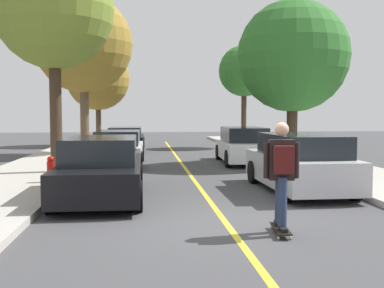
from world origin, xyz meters
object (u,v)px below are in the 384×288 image
at_px(skateboard, 280,229).
at_px(street_tree_right_nearest, 293,56).
at_px(parked_car_right_near, 243,146).
at_px(street_tree_left_far, 98,79).
at_px(parked_car_left_nearest, 102,169).
at_px(parked_car_left_near, 118,148).
at_px(parked_car_left_far, 126,139).
at_px(fire_hydrant, 51,169).
at_px(parked_car_right_nearest, 299,163).
at_px(skateboarder, 282,169).
at_px(street_tree_left_near, 84,44).
at_px(street_tree_right_near, 244,71).
at_px(street_tree_left_nearest, 54,10).

bearing_deg(skateboard, street_tree_right_nearest, 71.03).
bearing_deg(parked_car_right_near, street_tree_left_far, 122.50).
bearing_deg(parked_car_left_nearest, parked_car_left_near, 90.00).
height_order(parked_car_left_far, fire_hydrant, parked_car_left_far).
bearing_deg(parked_car_left_near, parked_car_right_near, 2.42).
bearing_deg(parked_car_right_nearest, parked_car_left_nearest, -174.72).
height_order(parked_car_left_nearest, parked_car_right_nearest, parked_car_right_nearest).
distance_m(parked_car_left_nearest, skateboarder, 4.82).
height_order(parked_car_right_nearest, street_tree_right_nearest, street_tree_right_nearest).
distance_m(street_tree_left_near, fire_hydrant, 10.35).
bearing_deg(skateboard, fire_hydrant, 131.54).
relative_size(parked_car_left_nearest, skateboard, 5.37).
relative_size(parked_car_right_nearest, street_tree_right_near, 0.74).
bearing_deg(street_tree_left_far, parked_car_left_near, -80.64).
distance_m(parked_car_right_near, fire_hydrant, 8.33).
xyz_separation_m(fire_hydrant, skateboard, (4.70, -5.31, -0.40)).
distance_m(parked_car_left_nearest, street_tree_left_near, 11.99).
xyz_separation_m(parked_car_left_nearest, parked_car_left_near, (0.00, 6.89, -0.05)).
bearing_deg(street_tree_left_near, skateboard, -71.21).
xyz_separation_m(parked_car_right_near, fire_hydrant, (-6.39, -5.34, -0.21)).
xyz_separation_m(parked_car_left_far, street_tree_right_nearest, (6.64, -7.53, 3.51)).
distance_m(parked_car_left_nearest, fire_hydrant, 2.31).
xyz_separation_m(parked_car_left_nearest, skateboarder, (3.20, -3.59, 0.39)).
xyz_separation_m(parked_car_left_far, skateboarder, (3.20, -17.57, 0.46)).
distance_m(parked_car_left_near, fire_hydrant, 5.35).
distance_m(parked_car_left_near, street_tree_left_near, 6.33).
xyz_separation_m(street_tree_left_far, skateboarder, (4.95, -21.10, -2.94)).
height_order(parked_car_left_nearest, parked_car_right_near, parked_car_left_nearest).
xyz_separation_m(parked_car_right_near, skateboarder, (-1.69, -10.68, 0.39)).
relative_size(parked_car_left_near, parked_car_right_near, 0.98).
relative_size(parked_car_left_far, skateboarder, 2.48).
distance_m(street_tree_right_near, skateboarder, 19.28).
relative_size(fire_hydrant, skateboard, 0.82).
height_order(street_tree_left_near, skateboard, street_tree_left_near).
bearing_deg(street_tree_left_near, street_tree_right_nearest, -28.49).
xyz_separation_m(street_tree_left_far, street_tree_right_near, (8.39, -2.42, 0.31)).
bearing_deg(parked_car_left_nearest, fire_hydrant, 130.58).
distance_m(parked_car_right_nearest, street_tree_left_near, 13.22).
bearing_deg(parked_car_right_nearest, parked_car_left_near, 127.22).
xyz_separation_m(parked_car_left_nearest, fire_hydrant, (-1.50, 1.75, -0.20)).
bearing_deg(street_tree_left_nearest, parked_car_left_far, 80.07).
relative_size(parked_car_left_near, street_tree_right_near, 0.75).
relative_size(parked_car_left_nearest, street_tree_left_nearest, 0.67).
bearing_deg(skateboarder, parked_car_right_near, 81.01).
height_order(parked_car_right_nearest, skateboarder, skateboarder).
bearing_deg(street_tree_left_near, parked_car_left_near, -66.95).
distance_m(parked_car_left_far, skateboarder, 17.86).
bearing_deg(street_tree_right_nearest, street_tree_left_near, 151.51).
xyz_separation_m(street_tree_right_near, skateboard, (-3.44, -18.65, -4.24)).
height_order(fire_hydrant, skateboarder, skateboarder).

